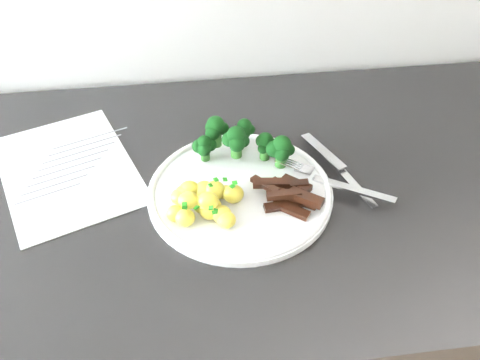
# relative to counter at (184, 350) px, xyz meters

# --- Properties ---
(counter) EXTENTS (2.50, 0.62, 0.94)m
(counter) POSITION_rel_counter_xyz_m (0.00, 0.00, 0.00)
(counter) COLOR black
(counter) RESTS_ON ground
(recipe_paper) EXTENTS (0.28, 0.33, 0.00)m
(recipe_paper) POSITION_rel_counter_xyz_m (-0.15, 0.07, 0.47)
(recipe_paper) COLOR white
(recipe_paper) RESTS_ON counter
(plate) EXTENTS (0.28, 0.28, 0.02)m
(plate) POSITION_rel_counter_xyz_m (0.12, -0.02, 0.48)
(plate) COLOR white
(plate) RESTS_ON counter
(broccoli) EXTENTS (0.16, 0.09, 0.07)m
(broccoli) POSITION_rel_counter_xyz_m (0.13, 0.05, 0.52)
(broccoli) COLOR #295C1E
(broccoli) RESTS_ON plate
(potatoes) EXTENTS (0.11, 0.09, 0.04)m
(potatoes) POSITION_rel_counter_xyz_m (0.06, -0.05, 0.49)
(potatoes) COLOR #FFED4C
(potatoes) RESTS_ON plate
(beef_strips) EXTENTS (0.10, 0.10, 0.03)m
(beef_strips) POSITION_rel_counter_xyz_m (0.19, -0.05, 0.49)
(beef_strips) COLOR black
(beef_strips) RESTS_ON plate
(fork) EXTENTS (0.16, 0.13, 0.02)m
(fork) POSITION_rel_counter_xyz_m (0.26, -0.03, 0.49)
(fork) COLOR silver
(fork) RESTS_ON plate
(knife) EXTENTS (0.08, 0.19, 0.02)m
(knife) POSITION_rel_counter_xyz_m (0.29, -0.01, 0.48)
(knife) COLOR silver
(knife) RESTS_ON plate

